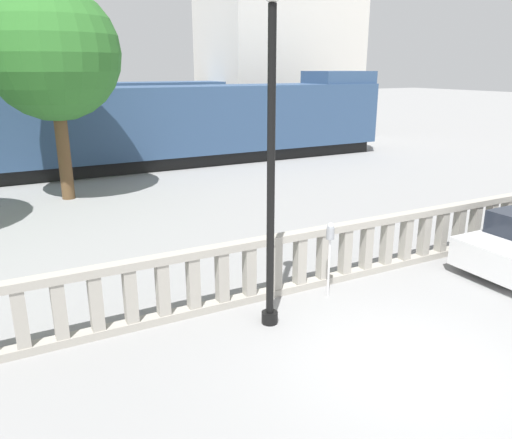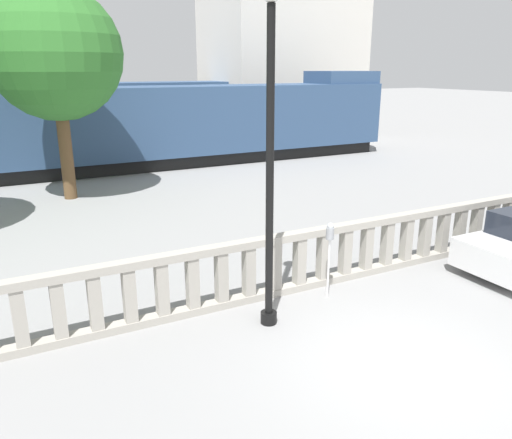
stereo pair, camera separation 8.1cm
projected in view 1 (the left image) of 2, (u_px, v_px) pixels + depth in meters
ground_plane at (407, 364)px, 7.35m from camera, size 160.00×160.00×0.00m
balustrade at (300, 261)px, 9.65m from camera, size 12.73×0.24×1.20m
lamppost at (271, 155)px, 7.70m from camera, size 0.30×0.30×5.37m
parking_meter at (330, 239)px, 9.20m from camera, size 0.15×0.15×1.47m
train_near at (96, 129)px, 20.36m from camera, size 27.76×2.69×4.04m
train_far at (29, 117)px, 25.34m from camera, size 27.84×2.61×4.03m
building_block at (278, 22)px, 30.77m from camera, size 8.78×6.61×13.85m
tree_left at (53, 54)px, 15.34m from camera, size 4.12×4.12×6.67m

